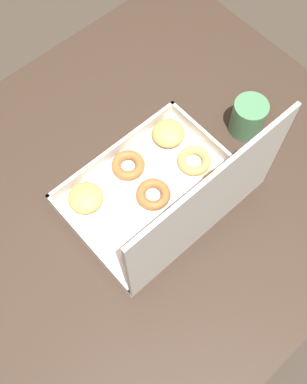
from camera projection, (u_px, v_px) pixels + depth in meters
name	position (u px, v px, depth m)	size (l,w,h in m)	color
ground_plane	(135.00, 284.00, 1.71)	(8.00, 8.00, 0.00)	#42382D
dining_table	(125.00, 218.00, 1.10)	(1.21, 0.94, 0.77)	#38281E
donut_box	(166.00, 193.00, 0.95)	(0.38, 0.29, 0.33)	silver
coffee_mug	(248.00, 117.00, 1.05)	(0.08, 0.08, 0.09)	#4C8456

